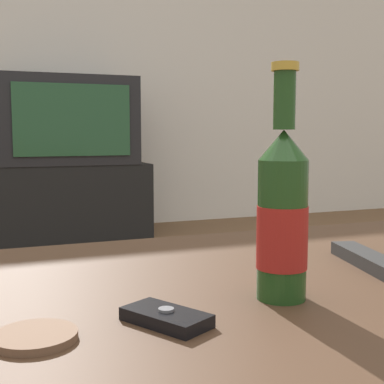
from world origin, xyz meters
TOP-DOWN VIEW (x-y plane):
  - back_wall at (0.00, 3.02)m, footprint 8.00×0.05m
  - coffee_table at (0.00, 0.00)m, footprint 1.22×0.67m
  - tv_stand at (0.17, 2.71)m, footprint 0.96×0.48m
  - television at (0.17, 2.71)m, footprint 0.81×0.50m
  - beer_bottle at (0.02, -0.08)m, footprint 0.06×0.06m
  - cell_phone at (-0.13, -0.12)m, footprint 0.09×0.11m
  - remote_control at (0.23, 0.01)m, footprint 0.08×0.19m
  - coaster at (-0.27, -0.11)m, footprint 0.08×0.08m

SIDE VIEW (x-z plane):
  - tv_stand at x=0.17m, z-range 0.00..0.46m
  - coffee_table at x=0.00m, z-range 0.16..0.61m
  - coaster at x=-0.27m, z-range 0.45..0.45m
  - cell_phone at x=-0.13m, z-range 0.45..0.46m
  - remote_control at x=0.23m, z-range 0.45..0.47m
  - beer_bottle at x=0.02m, z-range 0.41..0.69m
  - television at x=0.17m, z-range 0.46..0.98m
  - back_wall at x=0.00m, z-range 0.00..2.60m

